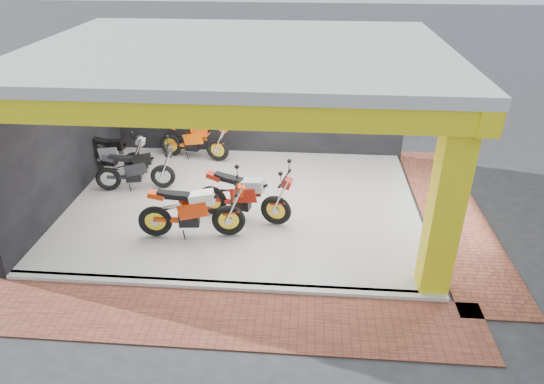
# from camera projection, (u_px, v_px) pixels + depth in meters

# --- Properties ---
(ground) EXTENTS (80.00, 80.00, 0.00)m
(ground) POSITION_uv_depth(u_px,v_px,m) (231.00, 255.00, 9.67)
(ground) COLOR #2D2D30
(ground) RESTS_ON ground
(showroom_floor) EXTENTS (8.00, 6.00, 0.10)m
(showroom_floor) POSITION_uv_depth(u_px,v_px,m) (244.00, 204.00, 11.41)
(showroom_floor) COLOR white
(showroom_floor) RESTS_ON ground
(showroom_ceiling) EXTENTS (8.40, 6.40, 0.20)m
(showroom_ceiling) POSITION_uv_depth(u_px,v_px,m) (239.00, 50.00, 9.73)
(showroom_ceiling) COLOR beige
(showroom_ceiling) RESTS_ON corner_column
(back_wall) EXTENTS (8.20, 0.20, 3.50)m
(back_wall) POSITION_uv_depth(u_px,v_px,m) (257.00, 95.00, 13.33)
(back_wall) COLOR black
(back_wall) RESTS_ON ground
(left_wall) EXTENTS (0.20, 6.20, 3.50)m
(left_wall) POSITION_uv_depth(u_px,v_px,m) (61.00, 131.00, 10.89)
(left_wall) COLOR black
(left_wall) RESTS_ON ground
(corner_column) EXTENTS (0.50, 0.50, 3.50)m
(corner_column) POSITION_uv_depth(u_px,v_px,m) (446.00, 205.00, 7.92)
(corner_column) COLOR yellow
(corner_column) RESTS_ON ground
(header_beam_front) EXTENTS (8.40, 0.30, 0.40)m
(header_beam_front) POSITION_uv_depth(u_px,v_px,m) (211.00, 114.00, 7.23)
(header_beam_front) COLOR yellow
(header_beam_front) RESTS_ON corner_column
(header_beam_right) EXTENTS (0.30, 6.40, 0.40)m
(header_beam_right) POSITION_uv_depth(u_px,v_px,m) (439.00, 69.00, 9.59)
(header_beam_right) COLOR yellow
(header_beam_right) RESTS_ON corner_column
(floor_kerb) EXTENTS (8.00, 0.20, 0.10)m
(floor_kerb) POSITION_uv_depth(u_px,v_px,m) (222.00, 286.00, 8.75)
(floor_kerb) COLOR white
(floor_kerb) RESTS_ON ground
(paver_front) EXTENTS (9.00, 1.40, 0.03)m
(paver_front) POSITION_uv_depth(u_px,v_px,m) (214.00, 318.00, 8.08)
(paver_front) COLOR #984C31
(paver_front) RESTS_ON ground
(paver_right) EXTENTS (1.40, 7.00, 0.03)m
(paver_right) POSITION_uv_depth(u_px,v_px,m) (452.00, 213.00, 11.09)
(paver_right) COLOR #984C31
(paver_right) RESTS_ON ground
(moto_hero) EXTENTS (2.40, 1.10, 1.42)m
(moto_hero) POSITION_uv_depth(u_px,v_px,m) (228.00, 206.00, 9.79)
(moto_hero) COLOR red
(moto_hero) RESTS_ON showroom_floor
(moto_row_a) EXTENTS (2.41, 1.34, 1.39)m
(moto_row_a) POSITION_uv_depth(u_px,v_px,m) (276.00, 197.00, 10.17)
(moto_row_a) COLOR #AD1E12
(moto_row_a) RESTS_ON showroom_floor
(moto_row_b) EXTENTS (2.12, 1.11, 1.23)m
(moto_row_b) POSITION_uv_depth(u_px,v_px,m) (162.00, 165.00, 11.72)
(moto_row_b) COLOR black
(moto_row_b) RESTS_ON showroom_floor
(moto_row_c) EXTENTS (2.26, 1.18, 1.32)m
(moto_row_c) POSITION_uv_depth(u_px,v_px,m) (217.00, 139.00, 13.11)
(moto_row_c) COLOR #FF5E0A
(moto_row_c) RESTS_ON showroom_floor
(moto_row_d) EXTENTS (2.26, 1.11, 1.32)m
(moto_row_d) POSITION_uv_depth(u_px,v_px,m) (134.00, 153.00, 12.28)
(moto_row_d) COLOR #A1A4A9
(moto_row_d) RESTS_ON showroom_floor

